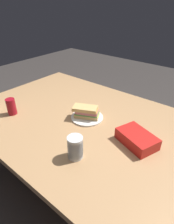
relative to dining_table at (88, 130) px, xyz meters
The scene contains 7 objects.
ground_plane 0.67m from the dining_table, ahead, with size 8.00×8.00×0.00m, color #383330.
dining_table is the anchor object (origin of this frame).
paper_plate 0.09m from the dining_table, 41.04° to the right, with size 0.23×0.23×0.01m, color white.
sandwich 0.13m from the dining_table, 35.78° to the right, with size 0.20×0.17×0.08m.
soda_can_red 0.59m from the dining_table, 28.91° to the left, with size 0.07×0.07×0.12m, color maroon.
chip_bag 0.39m from the dining_table, behind, with size 0.23×0.15×0.07m, color red.
plastic_cup_stack 0.38m from the dining_table, 117.91° to the left, with size 0.08×0.08×0.13m.
Camera 1 is at (-0.70, 0.86, 1.49)m, focal length 30.49 mm.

